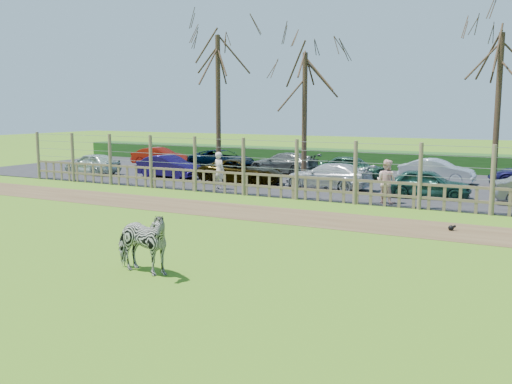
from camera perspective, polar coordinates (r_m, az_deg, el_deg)
The scene contains 22 objects.
ground at distance 16.78m, azimuth -7.03°, elevation -4.59°, with size 120.00×120.00×0.00m, color olive.
dirt_strip at distance 20.56m, azimuth 0.12°, elevation -2.11°, with size 34.00×2.80×0.01m, color brown.
asphalt at distance 29.68m, azimuth 9.10°, elevation 1.06°, with size 44.00×13.00×0.04m, color #232326.
hedge at distance 36.29m, azimuth 12.67°, elevation 3.12°, with size 46.00×2.00×1.10m, color #1E4716.
fence at distance 23.56m, azimuth 4.07°, elevation 1.18°, with size 30.16×0.16×2.50m.
tree_left at distance 30.44m, azimuth -3.83°, elevation 11.88°, with size 4.80×4.80×7.88m.
tree_mid at distance 29.24m, azimuth 4.91°, elevation 10.54°, with size 4.80×4.80×6.83m.
tree_right at distance 27.56m, azimuth 23.19°, elevation 10.82°, with size 4.80×4.80×7.35m.
zebra at distance 13.24m, azimuth -11.47°, elevation -4.97°, with size 0.79×1.73×1.46m, color gray.
visitor_a at distance 26.28m, azimuth -3.71°, elevation 2.15°, with size 0.63×0.41×1.72m, color beige.
visitor_b at distance 22.94m, azimuth 12.90°, elevation 1.04°, with size 0.84×0.65×1.72m, color beige.
crow at distance 18.62m, azimuth 18.96°, elevation -3.40°, with size 0.24×0.17×0.19m.
car_0 at distance 33.72m, azimuth -16.06°, elevation 2.76°, with size 1.42×3.52×1.20m, color #B2C3B4.
car_1 at distance 31.00m, azimuth -8.72°, elevation 2.53°, with size 1.27×3.64×1.20m, color #160C46.
car_2 at distance 28.29m, azimuth -1.44°, elevation 2.07°, with size 1.99×4.32×1.20m, color black.
car_3 at distance 26.52m, azimuth 7.22°, elevation 1.58°, with size 1.68×4.13×1.20m, color #BCBDBF.
car_4 at distance 24.82m, azimuth 16.73°, elevation 0.83°, with size 1.42×3.52×1.20m, color #1B4237.
car_7 at distance 37.34m, azimuth -9.61°, elevation 3.49°, with size 1.27×3.64×1.20m, color maroon.
car_8 at distance 34.82m, azimuth -3.39°, elevation 3.24°, with size 1.99×4.32×1.20m, color black.
car_9 at distance 32.64m, azimuth 2.77°, elevation 2.90°, with size 1.68×4.13×1.20m, color #5D605C.
car_10 at distance 30.95m, azimuth 9.59°, elevation 2.50°, with size 1.42×3.52×1.20m, color #214734.
car_11 at distance 29.81m, azimuth 17.61°, elevation 2.00°, with size 1.27×3.64×1.20m, color #B6B9C5.
Camera 1 is at (9.36, -13.42, 3.75)m, focal length 40.00 mm.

